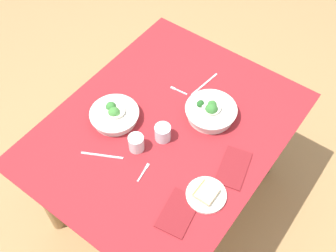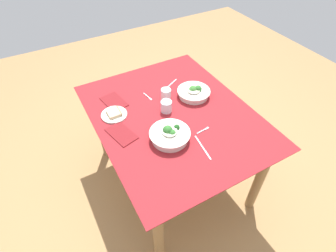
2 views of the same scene
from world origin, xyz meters
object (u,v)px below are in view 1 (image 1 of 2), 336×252
object	(u,v)px
fork_by_near_bowl	(178,90)
table_knife_left	(204,84)
broccoli_bowl_near	(115,115)
table_knife_right	(102,155)
napkin_folded_lower	(234,167)
bread_side_plate	(206,194)
napkin_folded_upper	(178,212)
water_glass_center	(163,133)
broccoli_bowl_far	(211,112)
fork_by_far_bowl	(144,172)
water_glass_side	(136,143)

from	to	relation	value
fork_by_near_bowl	table_knife_left	distance (m)	0.15
broccoli_bowl_near	table_knife_right	distance (m)	0.23
table_knife_right	napkin_folded_lower	distance (m)	0.63
broccoli_bowl_near	table_knife_right	size ratio (longest dim) A/B	1.21
bread_side_plate	napkin_folded_upper	distance (m)	0.15
water_glass_center	table_knife_left	xyz separation A→B (m)	(-0.42, -0.03, -0.04)
bread_side_plate	fork_by_near_bowl	bearing A→B (deg)	-132.90
broccoli_bowl_far	table_knife_left	size ratio (longest dim) A/B	1.24
fork_by_near_bowl	table_knife_right	bearing A→B (deg)	79.43
broccoli_bowl_near	fork_by_far_bowl	bearing A→B (deg)	63.31
water_glass_side	broccoli_bowl_far	bearing A→B (deg)	154.62
broccoli_bowl_near	bread_side_plate	world-z (taller)	broccoli_bowl_near
water_glass_center	water_glass_side	xyz separation A→B (m)	(0.12, -0.07, 0.00)
napkin_folded_lower	fork_by_far_bowl	bearing A→B (deg)	-50.01
fork_by_near_bowl	napkin_folded_upper	xyz separation A→B (m)	(0.57, 0.41, 0.00)
water_glass_side	napkin_folded_lower	distance (m)	0.47
bread_side_plate	table_knife_right	distance (m)	0.53
bread_side_plate	table_knife_right	bearing A→B (deg)	-76.87
broccoli_bowl_far	table_knife_right	size ratio (longest dim) A/B	1.27
bread_side_plate	table_knife_left	xyz separation A→B (m)	(-0.55, -0.37, -0.01)
bread_side_plate	table_knife_right	xyz separation A→B (m)	(0.12, -0.51, -0.01)
broccoli_bowl_far	fork_by_far_bowl	world-z (taller)	broccoli_bowl_far
broccoli_bowl_far	fork_by_near_bowl	distance (m)	0.24
water_glass_side	table_knife_left	world-z (taller)	water_glass_side
water_glass_center	table_knife_left	distance (m)	0.42
bread_side_plate	fork_by_near_bowl	xyz separation A→B (m)	(-0.43, -0.46, -0.01)
fork_by_far_bowl	napkin_folded_lower	bearing A→B (deg)	-59.75
table_knife_right	napkin_folded_upper	world-z (taller)	napkin_folded_upper
fork_by_far_bowl	table_knife_left	distance (m)	0.63
water_glass_side	fork_by_near_bowl	bearing A→B (deg)	-172.54
bread_side_plate	table_knife_left	world-z (taller)	bread_side_plate
water_glass_center	table_knife_left	bearing A→B (deg)	-175.85
table_knife_left	napkin_folded_upper	world-z (taller)	napkin_folded_upper
water_glass_side	napkin_folded_upper	size ratio (longest dim) A/B	0.41
water_glass_center	napkin_folded_lower	distance (m)	0.38
broccoli_bowl_far	fork_by_far_bowl	bearing A→B (deg)	-8.35
fork_by_far_bowl	fork_by_near_bowl	distance (m)	0.53
water_glass_center	table_knife_right	world-z (taller)	water_glass_center
water_glass_side	fork_by_near_bowl	size ratio (longest dim) A/B	0.84
broccoli_bowl_near	napkin_folded_upper	size ratio (longest dim) A/B	1.20
fork_by_near_bowl	napkin_folded_upper	world-z (taller)	napkin_folded_upper
water_glass_center	water_glass_side	world-z (taller)	same
water_glass_center	fork_by_near_bowl	bearing A→B (deg)	-157.86
broccoli_bowl_far	water_glass_side	size ratio (longest dim) A/B	3.08
broccoli_bowl_near	napkin_folded_upper	world-z (taller)	broccoli_bowl_near
water_glass_center	fork_by_far_bowl	xyz separation A→B (m)	(0.21, 0.05, -0.04)
napkin_folded_lower	bread_side_plate	bearing A→B (deg)	-7.27
broccoli_bowl_near	table_knife_left	distance (m)	0.52
water_glass_side	bread_side_plate	bearing A→B (deg)	88.12
napkin_folded_lower	water_glass_side	bearing A→B (deg)	-66.71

